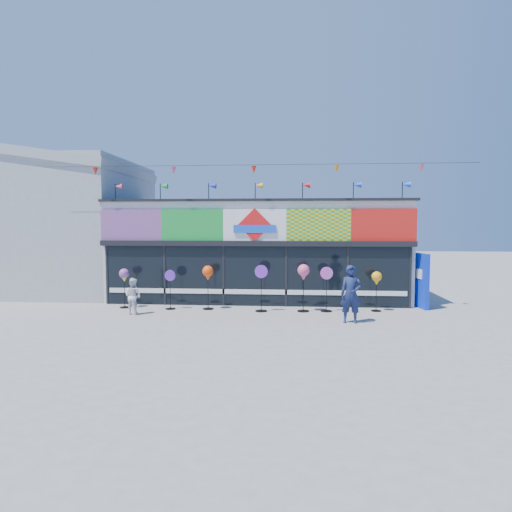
# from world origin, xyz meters

# --- Properties ---
(ground) EXTENTS (80.00, 80.00, 0.00)m
(ground) POSITION_xyz_m (0.00, 0.00, 0.00)
(ground) COLOR slate
(ground) RESTS_ON ground
(kite_shop) EXTENTS (16.00, 5.70, 5.31)m
(kite_shop) POSITION_xyz_m (0.00, 5.94, 2.05)
(kite_shop) COLOR silver
(kite_shop) RESTS_ON ground
(neighbour_building) EXTENTS (8.18, 7.20, 6.87)m
(neighbour_building) POSITION_xyz_m (-10.00, 7.00, 3.20)
(neighbour_building) COLOR #A5A8AB
(neighbour_building) RESTS_ON ground
(blue_sign) EXTENTS (0.32, 1.04, 2.05)m
(blue_sign) POSITION_xyz_m (6.23, 3.49, 1.03)
(blue_sign) COLOR #0E32D6
(blue_sign) RESTS_ON ground
(spinner_0) EXTENTS (0.37, 0.37, 1.48)m
(spinner_0) POSITION_xyz_m (-4.83, 2.66, 1.18)
(spinner_0) COLOR black
(spinner_0) RESTS_ON ground
(spinner_1) EXTENTS (0.41, 0.37, 1.45)m
(spinner_1) POSITION_xyz_m (-3.04, 2.50, 0.77)
(spinner_1) COLOR black
(spinner_1) RESTS_ON ground
(spinner_2) EXTENTS (0.41, 0.41, 1.61)m
(spinner_2) POSITION_xyz_m (-1.66, 2.61, 1.29)
(spinner_2) COLOR black
(spinner_2) RESTS_ON ground
(spinner_3) EXTENTS (0.47, 0.43, 1.68)m
(spinner_3) POSITION_xyz_m (0.32, 2.34, 0.89)
(spinner_3) COLOR black
(spinner_3) RESTS_ON ground
(spinner_4) EXTENTS (0.43, 0.43, 1.70)m
(spinner_4) POSITION_xyz_m (1.83, 2.44, 1.36)
(spinner_4) COLOR black
(spinner_4) RESTS_ON ground
(spinner_5) EXTENTS (0.45, 0.41, 1.61)m
(spinner_5) POSITION_xyz_m (2.66, 2.51, 0.85)
(spinner_5) COLOR black
(spinner_5) RESTS_ON ground
(spinner_6) EXTENTS (0.36, 0.36, 1.44)m
(spinner_6) POSITION_xyz_m (4.45, 2.71, 1.15)
(spinner_6) COLOR black
(spinner_6) RESTS_ON ground
(adult_man) EXTENTS (0.70, 0.48, 1.84)m
(adult_man) POSITION_xyz_m (3.29, 0.68, 0.92)
(adult_man) COLOR #172048
(adult_man) RESTS_ON ground
(child) EXTENTS (0.70, 0.54, 1.26)m
(child) POSITION_xyz_m (-4.09, 1.50, 0.63)
(child) COLOR white
(child) RESTS_ON ground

